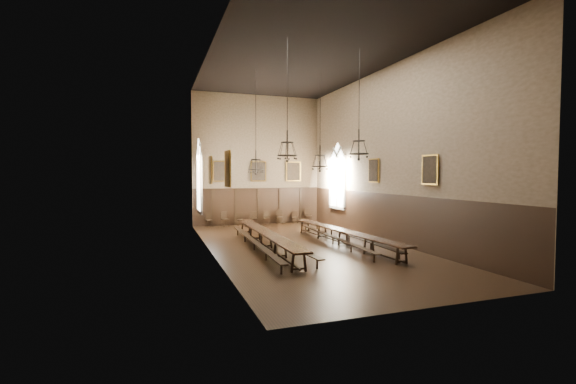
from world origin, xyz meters
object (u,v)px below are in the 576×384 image
bench_left_outer (254,244)px  chandelier_back_right (320,161)px  chair_6 (295,219)px  table_right (343,238)px  chair_2 (240,222)px  chandelier_front_right (359,147)px  bench_right_inner (333,239)px  chair_4 (267,220)px  bench_left_inner (275,242)px  chair_0 (209,223)px  chandelier_back_left (256,162)px  chair_3 (254,221)px  chandelier_front_left (287,147)px  table_left (266,240)px  chair_7 (308,218)px  chair_5 (280,220)px  bench_right_outer (349,237)px  chair_1 (225,222)px

bench_left_outer → chandelier_back_right: (4.28, 2.22, 3.97)m
chair_6 → table_right: bearing=-83.7°
chair_2 → chandelier_front_right: chandelier_front_right is taller
bench_right_inner → chair_4: size_ratio=9.92×
bench_left_inner → bench_right_inner: bench_left_inner is taller
table_right → chair_2: chair_2 is taller
chair_4 → chandelier_back_right: 7.63m
chair_0 → chandelier_back_left: chandelier_back_left is taller
bench_right_inner → chair_3: 8.64m
chandelier_front_left → chandelier_back_right: bearing=52.8°
table_left → chandelier_back_right: (3.65, 2.01, 3.85)m
chair_2 → chandelier_back_left: chandelier_back_left is taller
table_right → chair_7: bearing=79.0°
table_left → chair_4: (2.43, 8.40, -0.13)m
chair_5 → chandelier_front_left: size_ratio=0.21×
chair_4 → chair_7: chair_7 is taller
chandelier_back_right → table_left: bearing=-151.2°
bench_right_inner → chair_4: bearing=96.9°
bench_left_inner → chandelier_front_left: chandelier_front_left is taller
chair_6 → bench_right_outer: bearing=-79.8°
bench_left_outer → bench_right_inner: bench_left_outer is taller
bench_right_outer → chair_6: size_ratio=11.46×
chair_6 → bench_right_inner: bearing=-86.3°
chair_0 → chair_2: 2.08m
chair_6 → chandelier_front_right: size_ratio=0.18×
bench_right_outer → chair_5: size_ratio=9.72×
chandelier_back_left → chandelier_back_right: bearing=-9.2°
chair_2 → chandelier_front_right: size_ratio=0.18×
bench_right_inner → chair_0: size_ratio=9.75×
table_left → chair_2: bearing=86.4°
chair_4 → chandelier_back_left: chandelier_back_left is taller
bench_right_inner → chandelier_front_right: bearing=-85.9°
chair_2 → table_left: bearing=-91.3°
chandelier_back_left → chandelier_front_left: (0.00, -5.12, 0.47)m
chair_7 → chandelier_back_right: size_ratio=0.20×
table_left → bench_left_inner: (0.49, 0.08, -0.12)m
chair_0 → chair_4: (3.98, -0.02, -0.00)m
table_right → chair_1: bearing=116.3°
chair_4 → chair_5: chair_5 is taller
chair_4 → bench_left_outer: bearing=-112.0°
table_left → chair_3: chair_3 is taller
chair_1 → chair_3: chair_1 is taller
chair_3 → chair_0: bearing=-177.3°
chair_7 → chandelier_back_left: size_ratio=0.19×
chair_1 → chair_7: size_ratio=0.96×
chair_3 → chair_5: (1.82, -0.07, 0.03)m
chair_5 → chandelier_back_left: chandelier_back_left is taller
table_left → chandelier_front_left: size_ratio=2.10×
bench_right_outer → chair_7: 8.37m
bench_right_outer → chair_6: bearing=89.3°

